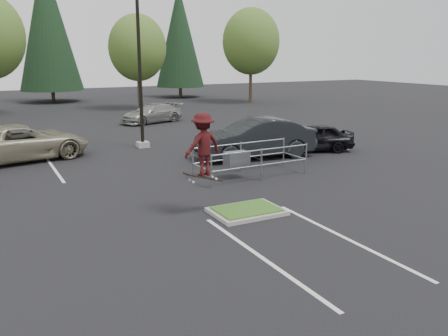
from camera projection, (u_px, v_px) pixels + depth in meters
name	position (u px, v px, depth m)	size (l,w,h in m)	color
ground	(247.00, 213.00, 14.93)	(120.00, 120.00, 0.00)	black
grass_median	(247.00, 211.00, 14.91)	(2.20, 1.60, 0.16)	#9B9990
stall_lines	(145.00, 176.00, 19.52)	(22.62, 17.60, 0.01)	silver
light_pole	(139.00, 61.00, 24.44)	(0.70, 0.60, 10.12)	#9B9990
decid_c	(137.00, 50.00, 42.12)	(5.12, 5.12, 8.38)	#38281C
decid_d	(251.00, 44.00, 47.78)	(5.76, 5.76, 9.43)	#38281C
conif_b	(47.00, 24.00, 48.04)	(6.38, 6.38, 14.50)	#38281C
conif_c	(179.00, 36.00, 53.68)	(5.50, 5.50, 12.50)	#38281C
cart_corral	(240.00, 158.00, 19.07)	(4.60, 1.79, 1.29)	gray
skateboarder	(203.00, 145.00, 14.45)	(1.38, 0.96, 2.20)	black
car_l_tan	(21.00, 143.00, 22.16)	(2.81, 6.10, 1.70)	gray
car_r_charc	(255.00, 138.00, 22.76)	(2.02, 5.80, 1.91)	black
car_r_black	(313.00, 137.00, 24.39)	(1.67, 4.15, 1.41)	black
car_far_silver	(153.00, 113.00, 34.55)	(1.93, 4.75, 1.38)	gray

